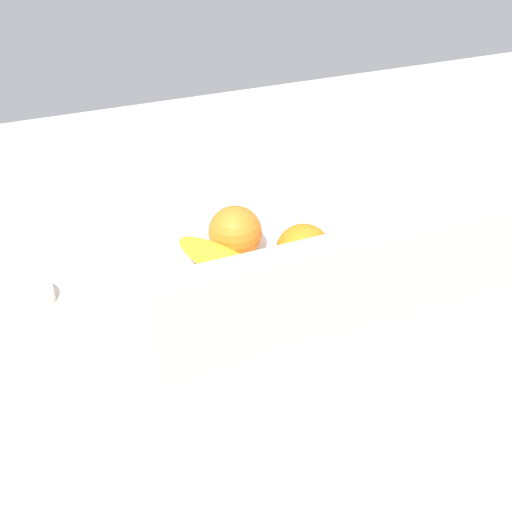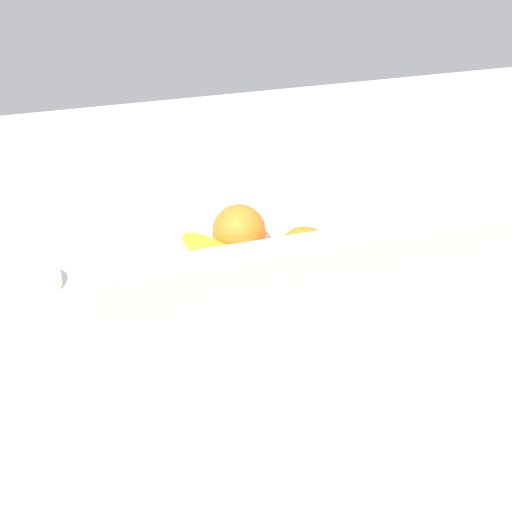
# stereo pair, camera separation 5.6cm
# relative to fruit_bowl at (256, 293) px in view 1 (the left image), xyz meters

# --- Properties ---
(ground_plane) EXTENTS (1.80, 1.40, 0.03)m
(ground_plane) POSITION_rel_fruit_bowl_xyz_m (-0.02, 0.03, -0.04)
(ground_plane) COLOR beige
(fruit_bowl) EXTENTS (0.27, 0.27, 0.05)m
(fruit_bowl) POSITION_rel_fruit_bowl_xyz_m (0.00, 0.00, 0.00)
(fruit_bowl) COLOR white
(fruit_bowl) RESTS_ON ground_plane
(orange_front_left) EXTENTS (0.07, 0.07, 0.07)m
(orange_front_left) POSITION_rel_fruit_bowl_xyz_m (-0.06, 0.01, 0.06)
(orange_front_left) COLOR orange
(orange_front_left) RESTS_ON fruit_bowl
(orange_front_right) EXTENTS (0.07, 0.07, 0.07)m
(orange_front_right) POSITION_rel_fruit_bowl_xyz_m (0.01, -0.06, 0.06)
(orange_front_right) COLOR orange
(orange_front_right) RESTS_ON fruit_bowl
(orange_center) EXTENTS (0.07, 0.07, 0.07)m
(orange_center) POSITION_rel_fruit_bowl_xyz_m (0.05, 0.05, 0.06)
(orange_center) COLOR orange
(orange_center) RESTS_ON fruit_bowl
(banana_bunch) EXTENTS (0.13, 0.17, 0.06)m
(banana_bunch) POSITION_rel_fruit_bowl_xyz_m (0.03, 0.01, 0.06)
(banana_bunch) COLOR yellow
(banana_bunch) RESTS_ON fruit_bowl
(cutting_board) EXTENTS (0.28, 0.03, 0.36)m
(cutting_board) POSITION_rel_fruit_bowl_xyz_m (0.02, 0.30, 0.15)
(cutting_board) COLOR white
(cutting_board) RESTS_ON ground_plane
(jar_lid) EXTENTS (0.06, 0.06, 0.02)m
(jar_lid) POSITION_rel_fruit_bowl_xyz_m (0.29, -0.11, -0.02)
(jar_lid) COLOR white
(jar_lid) RESTS_ON ground_plane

